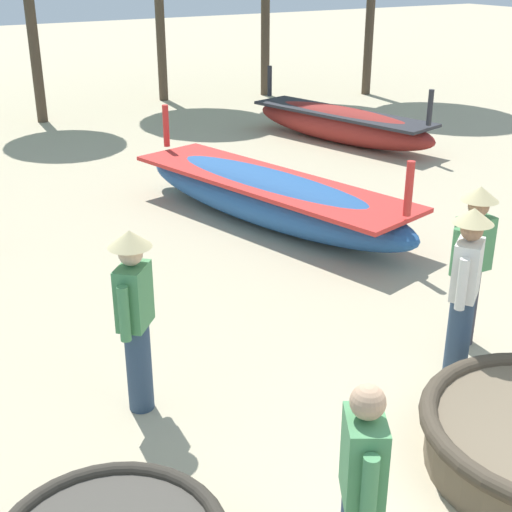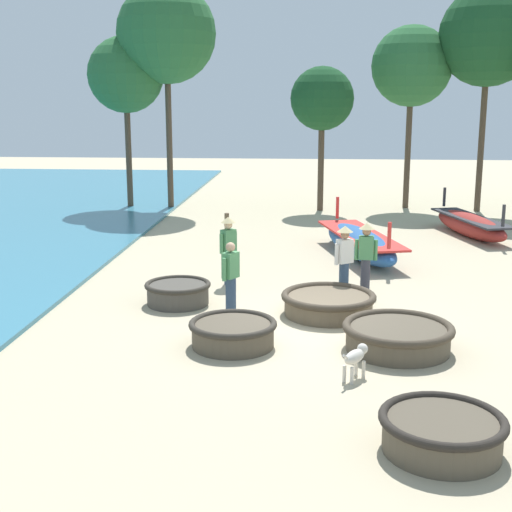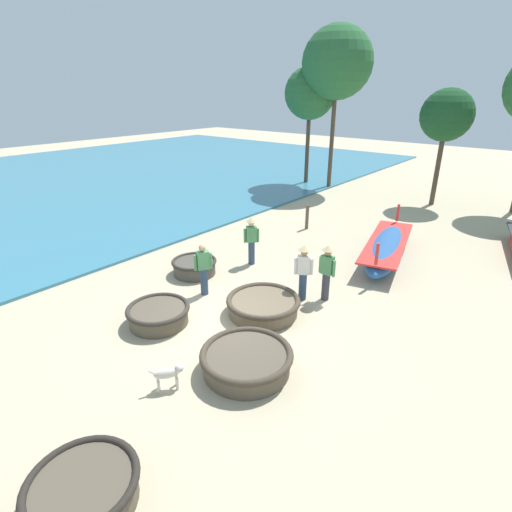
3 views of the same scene
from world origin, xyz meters
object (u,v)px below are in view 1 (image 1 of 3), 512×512
at_px(long_boat_white_hull, 341,124).
at_px(fisherman_crouching, 472,256).
at_px(fisherman_hauling, 135,310).
at_px(fisherman_standing_left, 465,283).
at_px(long_boat_blue_hull, 269,196).
at_px(fisherman_by_coracle, 361,495).

distance_m(long_boat_white_hull, fisherman_crouching, 8.38).
distance_m(long_boat_white_hull, fisherman_hauling, 9.92).
bearing_deg(fisherman_standing_left, long_boat_white_hull, 60.11).
xyz_separation_m(long_boat_white_hull, fisherman_hauling, (-7.23, -6.77, 0.57)).
distance_m(fisherman_hauling, fisherman_crouching, 3.32).
xyz_separation_m(long_boat_blue_hull, fisherman_standing_left, (-0.65, -4.43, 0.56)).
xyz_separation_m(fisherman_by_coracle, fisherman_crouching, (2.92, 1.98, 0.12)).
relative_size(long_boat_white_hull, fisherman_crouching, 2.77).
relative_size(fisherman_by_coracle, fisherman_crouching, 0.94).
relative_size(long_boat_white_hull, fisherman_hauling, 2.77).
bearing_deg(fisherman_hauling, fisherman_crouching, -10.38).
height_order(long_boat_white_hull, fisherman_crouching, fisherman_crouching).
xyz_separation_m(long_boat_blue_hull, fisherman_hauling, (-3.40, -3.42, 0.56)).
distance_m(long_boat_white_hull, fisherman_by_coracle, 11.61).
bearing_deg(fisherman_standing_left, fisherman_by_coracle, -146.98).
bearing_deg(long_boat_blue_hull, fisherman_standing_left, -98.30).
distance_m(fisherman_standing_left, fisherman_crouching, 0.66).
distance_m(fisherman_by_coracle, fisherman_crouching, 3.53).
relative_size(fisherman_hauling, fisherman_by_coracle, 1.06).
xyz_separation_m(fisherman_standing_left, fisherman_crouching, (0.51, 0.41, 0.00)).
bearing_deg(fisherman_standing_left, fisherman_crouching, 38.54).
bearing_deg(fisherman_crouching, long_boat_blue_hull, 88.11).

